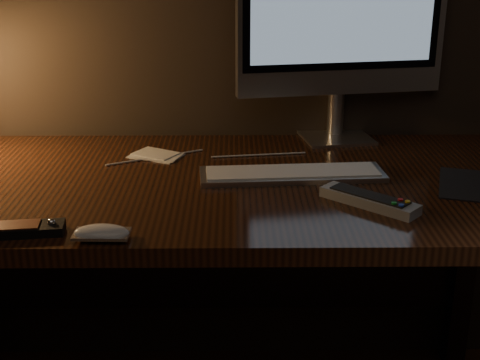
{
  "coord_description": "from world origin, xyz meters",
  "views": [
    {
      "loc": [
        0.05,
        0.36,
        1.29
      ],
      "look_at": [
        0.06,
        1.73,
        0.79
      ],
      "focal_mm": 50.0,
      "sensor_mm": 36.0,
      "label": 1
    }
  ],
  "objects_px": {
    "mouse": "(102,235)",
    "media_remote": "(24,229)",
    "desk": "(215,217)",
    "tv_remote": "(369,200)",
    "keyboard": "(292,174)",
    "monitor": "(343,10)"
  },
  "relations": [
    {
      "from": "monitor",
      "to": "mouse",
      "type": "relative_size",
      "value": 5.71
    },
    {
      "from": "mouse",
      "to": "tv_remote",
      "type": "distance_m",
      "value": 0.57
    },
    {
      "from": "monitor",
      "to": "media_remote",
      "type": "distance_m",
      "value": 1.01
    },
    {
      "from": "desk",
      "to": "keyboard",
      "type": "bearing_deg",
      "value": -16.4
    },
    {
      "from": "media_remote",
      "to": "mouse",
      "type": "bearing_deg",
      "value": -17.3
    },
    {
      "from": "media_remote",
      "to": "monitor",
      "type": "bearing_deg",
      "value": 35.3
    },
    {
      "from": "keyboard",
      "to": "mouse",
      "type": "height_order",
      "value": "mouse"
    },
    {
      "from": "desk",
      "to": "monitor",
      "type": "xyz_separation_m",
      "value": [
        0.34,
        0.26,
        0.49
      ]
    },
    {
      "from": "mouse",
      "to": "monitor",
      "type": "bearing_deg",
      "value": 52.36
    },
    {
      "from": "monitor",
      "to": "tv_remote",
      "type": "xyz_separation_m",
      "value": [
        -0.0,
        -0.5,
        -0.35
      ]
    },
    {
      "from": "desk",
      "to": "tv_remote",
      "type": "relative_size",
      "value": 7.98
    },
    {
      "from": "monitor",
      "to": "keyboard",
      "type": "height_order",
      "value": "monitor"
    },
    {
      "from": "mouse",
      "to": "media_remote",
      "type": "relative_size",
      "value": 0.67
    },
    {
      "from": "desk",
      "to": "mouse",
      "type": "height_order",
      "value": "mouse"
    },
    {
      "from": "mouse",
      "to": "media_remote",
      "type": "distance_m",
      "value": 0.16
    },
    {
      "from": "desk",
      "to": "monitor",
      "type": "height_order",
      "value": "monitor"
    },
    {
      "from": "desk",
      "to": "mouse",
      "type": "relative_size",
      "value": 15.08
    },
    {
      "from": "tv_remote",
      "to": "media_remote",
      "type": "bearing_deg",
      "value": -126.35
    },
    {
      "from": "keyboard",
      "to": "mouse",
      "type": "xyz_separation_m",
      "value": [
        -0.39,
        -0.35,
        0.0
      ]
    },
    {
      "from": "media_remote",
      "to": "tv_remote",
      "type": "distance_m",
      "value": 0.71
    },
    {
      "from": "monitor",
      "to": "keyboard",
      "type": "bearing_deg",
      "value": -126.03
    },
    {
      "from": "desk",
      "to": "mouse",
      "type": "xyz_separation_m",
      "value": [
        -0.2,
        -0.41,
        0.14
      ]
    }
  ]
}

